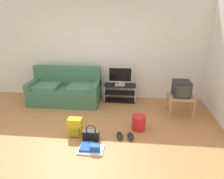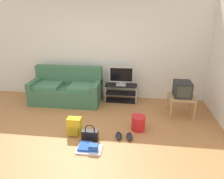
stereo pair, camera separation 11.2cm
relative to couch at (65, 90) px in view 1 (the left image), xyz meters
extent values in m
cube|color=#B27542|center=(0.73, -1.86, -0.35)|extent=(9.00, 9.80, 0.02)
cube|color=silver|center=(0.73, 0.59, 1.01)|extent=(9.00, 0.10, 2.70)
cube|color=#3D6B4C|center=(0.00, -0.06, -0.13)|extent=(1.85, 0.84, 0.43)
cube|color=#3D6B4C|center=(0.00, 0.26, 0.34)|extent=(1.85, 0.20, 0.51)
cube|color=#3D6B4C|center=(-0.86, -0.06, 0.18)|extent=(0.14, 0.84, 0.17)
cube|color=#3D6B4C|center=(0.86, -0.06, 0.18)|extent=(0.14, 0.84, 0.17)
cube|color=#477857|center=(-0.51, -0.12, 0.14)|extent=(0.74, 0.59, 0.10)
cube|color=#477857|center=(0.51, -0.12, 0.14)|extent=(0.74, 0.59, 0.10)
cube|color=black|center=(1.46, 0.24, 0.12)|extent=(0.86, 0.37, 0.02)
cube|color=black|center=(1.46, 0.24, -0.11)|extent=(0.83, 0.35, 0.02)
cube|color=black|center=(1.46, 0.24, -0.33)|extent=(0.86, 0.37, 0.02)
cylinder|color=#B7B7BC|center=(1.05, 0.07, -0.11)|extent=(0.03, 0.03, 0.47)
cylinder|color=#B7B7BC|center=(1.88, 0.07, -0.11)|extent=(0.03, 0.03, 0.47)
cylinder|color=#B7B7BC|center=(1.05, 0.40, -0.11)|extent=(0.03, 0.03, 0.47)
cylinder|color=#B7B7BC|center=(1.88, 0.40, -0.11)|extent=(0.03, 0.03, 0.47)
cube|color=#B2B2B7|center=(1.46, 0.22, 0.15)|extent=(0.26, 0.22, 0.05)
cube|color=#B2B2B7|center=(1.46, 0.22, 0.20)|extent=(0.05, 0.04, 0.04)
cube|color=#B2B2B7|center=(1.46, 0.22, 0.42)|extent=(0.65, 0.04, 0.41)
cube|color=black|center=(1.46, 0.19, 0.42)|extent=(0.59, 0.01, 0.35)
cube|color=tan|center=(2.94, -0.42, 0.11)|extent=(0.58, 0.58, 0.03)
cube|color=tan|center=(2.68, -0.68, -0.12)|extent=(0.04, 0.04, 0.44)
cube|color=tan|center=(3.20, -0.68, -0.12)|extent=(0.04, 0.04, 0.44)
cube|color=tan|center=(2.68, -0.16, -0.12)|extent=(0.04, 0.04, 0.44)
cube|color=tan|center=(3.20, -0.16, -0.12)|extent=(0.04, 0.04, 0.44)
cube|color=#232326|center=(2.94, -0.40, 0.30)|extent=(0.38, 0.43, 0.35)
cube|color=#333833|center=(2.94, -0.62, 0.30)|extent=(0.31, 0.01, 0.28)
cube|color=gold|center=(0.70, -1.60, -0.16)|extent=(0.27, 0.18, 0.36)
cube|color=#A4851A|center=(0.70, -1.70, -0.23)|extent=(0.21, 0.04, 0.16)
cylinder|color=#A4851A|center=(0.62, -1.49, -0.14)|extent=(0.04, 0.04, 0.29)
cylinder|color=#A4851A|center=(0.77, -1.49, -0.14)|extent=(0.04, 0.04, 0.29)
cube|color=black|center=(1.04, -1.75, -0.24)|extent=(0.31, 0.13, 0.20)
torus|color=black|center=(1.04, -1.75, -0.11)|extent=(0.20, 0.02, 0.20)
cylinder|color=red|center=(1.95, -1.26, -0.19)|extent=(0.28, 0.28, 0.31)
cylinder|color=red|center=(1.95, -1.26, -0.04)|extent=(0.30, 0.30, 0.02)
ellipsoid|color=black|center=(1.58, -1.61, -0.30)|extent=(0.16, 0.28, 0.09)
ellipsoid|color=black|center=(1.79, -1.61, -0.30)|extent=(0.15, 0.28, 0.09)
cube|color=silver|center=(1.10, -2.07, -0.33)|extent=(0.44, 0.32, 0.03)
cube|color=blue|center=(1.18, -2.11, -0.26)|extent=(0.16, 0.12, 0.11)
cube|color=blue|center=(1.02, -2.04, -0.29)|extent=(0.22, 0.28, 0.04)
camera|label=1|loc=(1.79, -5.15, 1.96)|focal=33.62mm
camera|label=2|loc=(1.91, -5.13, 1.96)|focal=33.62mm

